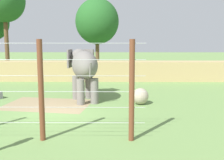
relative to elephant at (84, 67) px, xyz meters
The scene contains 8 objects.
ground_plane 4.10m from the elephant, 107.13° to the right, with size 120.00×120.00×0.00m, color #6B8E4C.
dirt_patch 3.10m from the elephant, 148.66° to the right, with size 4.78×3.37×0.01m, color #937F5B.
embankment_wall 8.15m from the elephant, 97.44° to the left, with size 36.00×1.80×1.72m, color tan.
elephant is the anchor object (origin of this frame).
enrichment_ball 3.87m from the elephant, 17.47° to the right, with size 0.94×0.94×0.94m, color tan.
cable_fence 6.87m from the elephant, 98.12° to the right, with size 8.12×0.20×3.77m.
tree_left_of_centre 16.32m from the elephant, 90.51° to the left, with size 4.99×4.99×8.29m.
tree_behind_wall 17.13m from the elephant, 126.46° to the left, with size 4.27×4.27×9.89m.
Camera 1 is at (2.93, -13.45, 3.82)m, focal length 44.78 mm.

